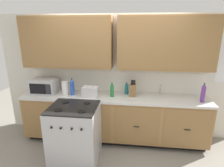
# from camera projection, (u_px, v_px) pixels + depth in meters

# --- Properties ---
(ground_plane) EXTENTS (8.49, 8.49, 0.00)m
(ground_plane) POSITION_uv_depth(u_px,v_px,m) (112.00, 148.00, 3.39)
(ground_plane) COLOR gray
(wall_unit) EXTENTS (4.59, 0.40, 2.37)m
(wall_unit) POSITION_uv_depth(u_px,v_px,m) (116.00, 56.00, 3.39)
(wall_unit) COLOR silver
(wall_unit) RESTS_ON ground_plane
(counter_run) EXTENTS (3.42, 0.64, 0.91)m
(counter_run) POSITION_uv_depth(u_px,v_px,m) (114.00, 118.00, 3.53)
(counter_run) COLOR black
(counter_run) RESTS_ON ground_plane
(stove_range) EXTENTS (0.76, 0.68, 0.95)m
(stove_range) POSITION_uv_depth(u_px,v_px,m) (75.00, 133.00, 3.00)
(stove_range) COLOR #B7B7BC
(stove_range) RESTS_ON ground_plane
(microwave) EXTENTS (0.48, 0.37, 0.28)m
(microwave) POSITION_uv_depth(u_px,v_px,m) (44.00, 86.00, 3.54)
(microwave) COLOR #B7B7BC
(microwave) RESTS_ON counter_run
(toaster) EXTENTS (0.28, 0.18, 0.19)m
(toaster) POSITION_uv_depth(u_px,v_px,m) (90.00, 92.00, 3.35)
(toaster) COLOR white
(toaster) RESTS_ON counter_run
(knife_block) EXTENTS (0.11, 0.14, 0.31)m
(knife_block) POSITION_uv_depth(u_px,v_px,m) (133.00, 90.00, 3.38)
(knife_block) COLOR olive
(knife_block) RESTS_ON counter_run
(sink_faucet) EXTENTS (0.02, 0.02, 0.20)m
(sink_faucet) POSITION_uv_depth(u_px,v_px,m) (160.00, 89.00, 3.48)
(sink_faucet) COLOR #B2B5BA
(sink_faucet) RESTS_ON counter_run
(paper_towel_roll) EXTENTS (0.12, 0.12, 0.26)m
(paper_towel_roll) POSITION_uv_depth(u_px,v_px,m) (65.00, 88.00, 3.43)
(paper_towel_roll) COLOR white
(paper_towel_roll) RESTS_ON counter_run
(bottle_violet) EXTENTS (0.07, 0.07, 0.33)m
(bottle_violet) POSITION_uv_depth(u_px,v_px,m) (203.00, 93.00, 3.09)
(bottle_violet) COLOR #663384
(bottle_violet) RESTS_ON counter_run
(bottle_green) EXTENTS (0.06, 0.06, 0.27)m
(bottle_green) POSITION_uv_depth(u_px,v_px,m) (112.00, 90.00, 3.34)
(bottle_green) COLOR #237A38
(bottle_green) RESTS_ON counter_run
(bottle_teal) EXTENTS (0.07, 0.07, 0.22)m
(bottle_teal) POSITION_uv_depth(u_px,v_px,m) (127.00, 88.00, 3.50)
(bottle_teal) COLOR #1E707A
(bottle_teal) RESTS_ON counter_run
(bottle_blue) EXTENTS (0.08, 0.08, 0.32)m
(bottle_blue) POSITION_uv_depth(u_px,v_px,m) (72.00, 87.00, 3.43)
(bottle_blue) COLOR blue
(bottle_blue) RESTS_ON counter_run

